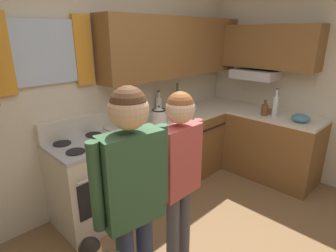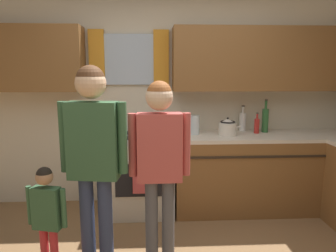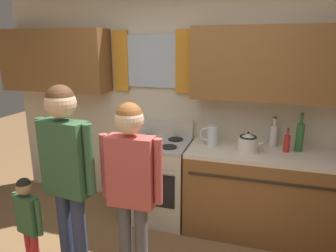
# 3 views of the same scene
# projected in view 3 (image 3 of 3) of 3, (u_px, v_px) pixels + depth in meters

# --- Properties ---
(back_wall_unit) EXTENTS (4.60, 0.42, 2.60)m
(back_wall_unit) POSITION_uv_depth(u_px,v_px,m) (194.00, 87.00, 3.31)
(back_wall_unit) COLOR beige
(back_wall_unit) RESTS_ON ground
(kitchen_counter_run) EXTENTS (2.23, 1.79, 0.90)m
(kitchen_counter_run) POSITION_uv_depth(u_px,v_px,m) (335.00, 218.00, 2.65)
(kitchen_counter_run) COLOR brown
(kitchen_counter_run) RESTS_ON ground
(stove_oven) EXTENTS (0.69, 0.67, 1.10)m
(stove_oven) POSITION_uv_depth(u_px,v_px,m) (158.00, 178.00, 3.42)
(stove_oven) COLOR beige
(stove_oven) RESTS_ON ground
(bottle_milk_white) EXTENTS (0.08, 0.08, 0.31)m
(bottle_milk_white) POSITION_uv_depth(u_px,v_px,m) (273.00, 135.00, 3.16)
(bottle_milk_white) COLOR white
(bottle_milk_white) RESTS_ON kitchen_counter_run
(bottle_wine_green) EXTENTS (0.08, 0.08, 0.39)m
(bottle_wine_green) POSITION_uv_depth(u_px,v_px,m) (300.00, 137.00, 2.99)
(bottle_wine_green) COLOR #2D6633
(bottle_wine_green) RESTS_ON kitchen_counter_run
(bottle_sauce_red) EXTENTS (0.06, 0.06, 0.25)m
(bottle_sauce_red) POSITION_uv_depth(u_px,v_px,m) (287.00, 143.00, 2.98)
(bottle_sauce_red) COLOR red
(bottle_sauce_red) RESTS_ON kitchen_counter_run
(stovetop_kettle) EXTENTS (0.27, 0.20, 0.21)m
(stovetop_kettle) POSITION_uv_depth(u_px,v_px,m) (248.00, 142.00, 2.99)
(stovetop_kettle) COLOR silver
(stovetop_kettle) RESTS_ON kitchen_counter_run
(water_pitcher) EXTENTS (0.19, 0.11, 0.22)m
(water_pitcher) POSITION_uv_depth(u_px,v_px,m) (212.00, 136.00, 3.16)
(water_pitcher) COLOR silver
(water_pitcher) RESTS_ON kitchen_counter_run
(adult_holding_child) EXTENTS (0.51, 0.23, 1.66)m
(adult_holding_child) POSITION_uv_depth(u_px,v_px,m) (66.00, 166.00, 2.27)
(adult_holding_child) COLOR #2D3856
(adult_holding_child) RESTS_ON ground
(adult_in_plaid) EXTENTS (0.48, 0.21, 1.55)m
(adult_in_plaid) POSITION_uv_depth(u_px,v_px,m) (131.00, 179.00, 2.22)
(adult_in_plaid) COLOR #4C4C51
(adult_in_plaid) RESTS_ON ground
(small_child) EXTENTS (0.31, 0.14, 0.93)m
(small_child) POSITION_uv_depth(u_px,v_px,m) (28.00, 218.00, 2.41)
(small_child) COLOR red
(small_child) RESTS_ON ground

